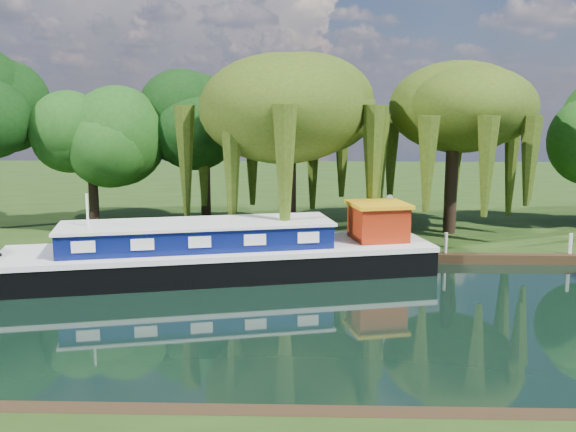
{
  "coord_description": "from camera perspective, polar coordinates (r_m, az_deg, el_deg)",
  "views": [
    {
      "loc": [
        -3.74,
        -22.29,
        7.55
      ],
      "look_at": [
        -4.58,
        5.1,
        2.8
      ],
      "focal_mm": 40.0,
      "sensor_mm": 36.0,
      "label": 1
    }
  ],
  "objects": [
    {
      "name": "ground",
      "position": [
        23.83,
        10.81,
        -8.82
      ],
      "size": [
        120.0,
        120.0,
        0.0
      ],
      "primitive_type": "plane",
      "color": "black"
    },
    {
      "name": "far_bank",
      "position": [
        56.89,
        5.52,
        2.38
      ],
      "size": [
        120.0,
        52.0,
        0.45
      ],
      "primitive_type": "cube",
      "color": "#1A320D",
      "rests_on": "ground"
    },
    {
      "name": "dutch_barge",
      "position": [
        28.92,
        -5.61,
        -3.31
      ],
      "size": [
        19.49,
        8.52,
        4.01
      ],
      "rotation": [
        0.0,
        0.0,
        0.23
      ],
      "color": "black",
      "rests_on": "ground"
    },
    {
      "name": "red_dinghy",
      "position": [
        32.17,
        -17.75,
        -4.22
      ],
      "size": [
        3.8,
        2.88,
        0.74
      ],
      "primitive_type": "imported",
      "rotation": [
        0.0,
        0.0,
        1.48
      ],
      "color": "maroon",
      "rests_on": "ground"
    },
    {
      "name": "willow_left",
      "position": [
        33.95,
        0.14,
        9.29
      ],
      "size": [
        7.79,
        7.79,
        9.34
      ],
      "color": "black",
      "rests_on": "far_bank"
    },
    {
      "name": "willow_right",
      "position": [
        36.67,
        14.53,
        8.3
      ],
      "size": [
        7.11,
        7.11,
        8.66
      ],
      "color": "black",
      "rests_on": "far_bank"
    },
    {
      "name": "tree_far_left",
      "position": [
        37.68,
        -17.15,
        6.82
      ],
      "size": [
        4.9,
        4.9,
        7.89
      ],
      "color": "black",
      "rests_on": "far_bank"
    },
    {
      "name": "tree_far_mid",
      "position": [
        38.76,
        -7.44,
        7.79
      ],
      "size": [
        5.12,
        5.12,
        8.38
      ],
      "color": "black",
      "rests_on": "far_bank"
    },
    {
      "name": "lamppost",
      "position": [
        33.46,
        9.01,
        0.89
      ],
      "size": [
        0.36,
        0.36,
        2.56
      ],
      "color": "silver",
      "rests_on": "far_bank"
    },
    {
      "name": "mooring_posts",
      "position": [
        31.56,
        7.61,
        -2.33
      ],
      "size": [
        19.16,
        0.16,
        1.0
      ],
      "color": "silver",
      "rests_on": "far_bank"
    }
  ]
}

